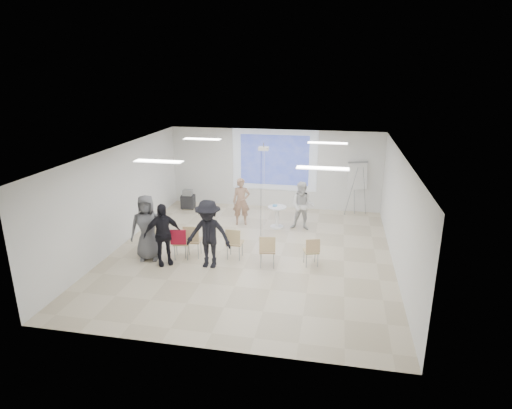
% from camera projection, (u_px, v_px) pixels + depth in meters
% --- Properties ---
extents(floor, '(8.00, 9.00, 0.10)m').
position_uv_depth(floor, '(251.00, 255.00, 12.47)').
color(floor, beige).
rests_on(floor, ground).
extents(ceiling, '(8.00, 9.00, 0.10)m').
position_uv_depth(ceiling, '(250.00, 150.00, 11.53)').
color(ceiling, white).
rests_on(ceiling, wall_back).
extents(wall_back, '(8.00, 0.10, 3.00)m').
position_uv_depth(wall_back, '(275.00, 169.00, 16.25)').
color(wall_back, silver).
rests_on(wall_back, floor).
extents(wall_left, '(0.10, 9.00, 3.00)m').
position_uv_depth(wall_left, '(118.00, 197.00, 12.73)').
color(wall_left, silver).
rests_on(wall_left, floor).
extents(wall_right, '(0.10, 9.00, 3.00)m').
position_uv_depth(wall_right, '(401.00, 213.00, 11.27)').
color(wall_right, silver).
rests_on(wall_right, floor).
extents(projection_halo, '(3.20, 0.01, 2.30)m').
position_uv_depth(projection_halo, '(274.00, 160.00, 16.09)').
color(projection_halo, silver).
rests_on(projection_halo, wall_back).
extents(projection_image, '(2.60, 0.01, 1.90)m').
position_uv_depth(projection_image, '(274.00, 160.00, 16.07)').
color(projection_image, '#3142A7').
rests_on(projection_image, wall_back).
extents(pedestal_table, '(0.66, 0.66, 0.76)m').
position_uv_depth(pedestal_table, '(277.00, 216.00, 14.36)').
color(pedestal_table, white).
rests_on(pedestal_table, floor).
extents(player_left, '(0.75, 0.59, 1.84)m').
position_uv_depth(player_left, '(241.00, 199.00, 14.54)').
color(player_left, tan).
rests_on(player_left, floor).
extents(player_right, '(0.92, 0.75, 1.80)m').
position_uv_depth(player_right, '(303.00, 203.00, 14.07)').
color(player_right, silver).
rests_on(player_right, floor).
extents(controller_left, '(0.06, 0.11, 0.04)m').
position_uv_depth(controller_left, '(248.00, 189.00, 14.65)').
color(controller_left, silver).
rests_on(controller_left, player_left).
extents(controller_right, '(0.05, 0.13, 0.04)m').
position_uv_depth(controller_right, '(298.00, 192.00, 14.24)').
color(controller_right, white).
rests_on(controller_right, player_right).
extents(chair_far_left, '(0.47, 0.49, 0.83)m').
position_uv_depth(chair_far_left, '(150.00, 235.00, 12.55)').
color(chair_far_left, tan).
rests_on(chair_far_left, floor).
extents(chair_left_mid, '(0.52, 0.55, 0.93)m').
position_uv_depth(chair_left_mid, '(181.00, 241.00, 11.94)').
color(chair_left_mid, tan).
rests_on(chair_left_mid, floor).
extents(chair_left_inner, '(0.50, 0.53, 0.97)m').
position_uv_depth(chair_left_inner, '(192.00, 239.00, 12.04)').
color(chair_left_inner, tan).
rests_on(chair_left_inner, floor).
extents(chair_center, '(0.44, 0.47, 0.92)m').
position_uv_depth(chair_center, '(234.00, 241.00, 11.95)').
color(chair_center, tan).
rests_on(chair_center, floor).
extents(chair_right_inner, '(0.49, 0.52, 0.92)m').
position_uv_depth(chair_right_inner, '(267.00, 249.00, 11.45)').
color(chair_right_inner, tan).
rests_on(chair_right_inner, floor).
extents(chair_right_far, '(0.49, 0.51, 0.82)m').
position_uv_depth(chair_right_far, '(312.00, 250.00, 11.53)').
color(chair_right_far, tan).
rests_on(chair_right_far, floor).
extents(red_jacket, '(0.44, 0.18, 0.41)m').
position_uv_depth(red_jacket, '(178.00, 237.00, 11.76)').
color(red_jacket, '#A31429').
rests_on(red_jacket, chair_left_mid).
extents(laptop, '(0.38, 0.30, 0.03)m').
position_uv_depth(laptop, '(193.00, 239.00, 12.15)').
color(laptop, black).
rests_on(laptop, chair_left_inner).
extents(audience_left, '(1.34, 1.22, 1.99)m').
position_uv_depth(audience_left, '(162.00, 230.00, 11.51)').
color(audience_left, black).
rests_on(audience_left, floor).
extents(audience_mid, '(1.40, 0.78, 2.14)m').
position_uv_depth(audience_mid, '(208.00, 230.00, 11.33)').
color(audience_mid, black).
rests_on(audience_mid, floor).
extents(audience_outer, '(1.16, 0.92, 2.09)m').
position_uv_depth(audience_outer, '(147.00, 224.00, 11.82)').
color(audience_outer, '#5C5D62').
rests_on(audience_outer, floor).
extents(flipchart_easel, '(0.81, 0.64, 1.98)m').
position_uv_depth(flipchart_easel, '(357.00, 176.00, 15.32)').
color(flipchart_easel, '#919499').
rests_on(flipchart_easel, floor).
extents(av_cart, '(0.51, 0.42, 0.74)m').
position_uv_depth(av_cart, '(188.00, 200.00, 16.36)').
color(av_cart, black).
rests_on(av_cart, floor).
extents(ceiling_projector, '(0.30, 0.25, 3.00)m').
position_uv_depth(ceiling_projector, '(263.00, 153.00, 13.01)').
color(ceiling_projector, white).
rests_on(ceiling_projector, ceiling).
extents(fluor_panel_nw, '(1.20, 0.30, 0.02)m').
position_uv_depth(fluor_panel_nw, '(202.00, 139.00, 13.78)').
color(fluor_panel_nw, white).
rests_on(fluor_panel_nw, ceiling).
extents(fluor_panel_ne, '(1.20, 0.30, 0.02)m').
position_uv_depth(fluor_panel_ne, '(328.00, 143.00, 13.06)').
color(fluor_panel_ne, white).
rests_on(fluor_panel_ne, ceiling).
extents(fluor_panel_sw, '(1.20, 0.30, 0.02)m').
position_uv_depth(fluor_panel_sw, '(159.00, 161.00, 10.51)').
color(fluor_panel_sw, white).
rests_on(fluor_panel_sw, ceiling).
extents(fluor_panel_se, '(1.20, 0.30, 0.02)m').
position_uv_depth(fluor_panel_se, '(323.00, 168.00, 9.79)').
color(fluor_panel_se, white).
rests_on(fluor_panel_se, ceiling).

